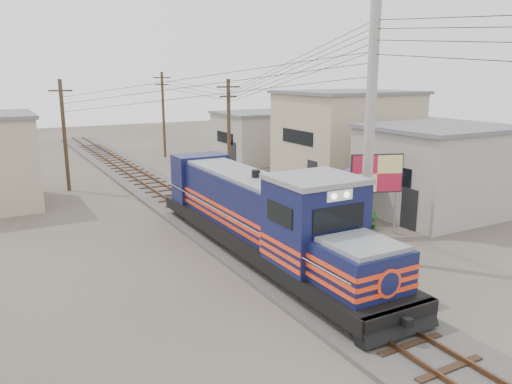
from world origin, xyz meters
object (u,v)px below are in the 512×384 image
locomotive (263,217)px  market_umbrella (356,171)px  vendor (322,193)px  billboard (377,175)px

locomotive → market_umbrella: (7.02, 2.74, 0.76)m
market_umbrella → vendor: (-0.26, 2.50, -1.66)m
billboard → market_umbrella: size_ratio=1.29×
locomotive → market_umbrella: size_ratio=5.30×
locomotive → billboard: locomotive is taller
market_umbrella → vendor: 3.01m
locomotive → billboard: (5.97, 0.07, 1.12)m
billboard → market_umbrella: (1.05, 2.67, -0.35)m
market_umbrella → vendor: size_ratio=1.85×
billboard → vendor: 5.60m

